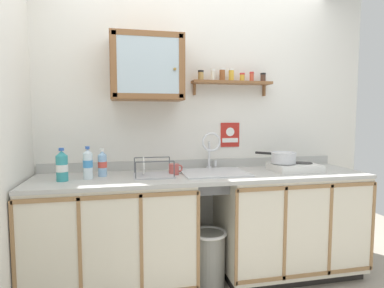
% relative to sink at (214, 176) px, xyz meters
% --- Properties ---
extents(back_wall, '(3.33, 0.07, 2.70)m').
position_rel_sink_xyz_m(back_wall, '(-0.09, 0.30, 0.47)').
color(back_wall, silver).
rests_on(back_wall, ground).
extents(lower_cabinet_run, '(1.25, 0.65, 0.88)m').
position_rel_sink_xyz_m(lower_cabinet_run, '(-0.83, -0.04, -0.44)').
color(lower_cabinet_run, black).
rests_on(lower_cabinet_run, ground).
extents(lower_cabinet_run_right, '(1.20, 0.65, 0.88)m').
position_rel_sink_xyz_m(lower_cabinet_run_right, '(0.66, -0.04, -0.44)').
color(lower_cabinet_run_right, black).
rests_on(lower_cabinet_run_right, ground).
extents(countertop, '(2.69, 0.67, 0.03)m').
position_rel_sink_xyz_m(countertop, '(-0.09, -0.04, 0.01)').
color(countertop, '#B2B2AD').
rests_on(countertop, lower_cabinet_run).
extents(backsplash, '(2.69, 0.02, 0.08)m').
position_rel_sink_xyz_m(backsplash, '(-0.09, 0.27, 0.07)').
color(backsplash, '#B2B2AD').
rests_on(backsplash, countertop).
extents(sink, '(0.53, 0.48, 0.47)m').
position_rel_sink_xyz_m(sink, '(0.00, 0.00, 0.00)').
color(sink, silver).
rests_on(sink, countertop).
extents(hot_plate_stove, '(0.39, 0.31, 0.07)m').
position_rel_sink_xyz_m(hot_plate_stove, '(0.71, -0.05, 0.06)').
color(hot_plate_stove, silver).
rests_on(hot_plate_stove, countertop).
extents(saucepan, '(0.30, 0.29, 0.10)m').
position_rel_sink_xyz_m(saucepan, '(0.62, -0.03, 0.14)').
color(saucepan, silver).
rests_on(saucepan, hot_plate_stove).
extents(bottle_detergent_teal_0, '(0.08, 0.08, 0.24)m').
position_rel_sink_xyz_m(bottle_detergent_teal_0, '(-1.17, -0.10, 0.13)').
color(bottle_detergent_teal_0, teal).
rests_on(bottle_detergent_teal_0, countertop).
extents(bottle_water_clear_1, '(0.07, 0.07, 0.25)m').
position_rel_sink_xyz_m(bottle_water_clear_1, '(-1.00, -0.06, 0.14)').
color(bottle_water_clear_1, silver).
rests_on(bottle_water_clear_1, countertop).
extents(bottle_water_blue_2, '(0.07, 0.07, 0.22)m').
position_rel_sink_xyz_m(bottle_water_blue_2, '(-0.90, 0.04, 0.12)').
color(bottle_water_blue_2, '#8CB7E0').
rests_on(bottle_water_blue_2, countertop).
extents(dish_rack, '(0.31, 0.28, 0.16)m').
position_rel_sink_xyz_m(dish_rack, '(-0.51, -0.05, 0.05)').
color(dish_rack, '#B2B2B7').
rests_on(dish_rack, countertop).
extents(mug, '(0.12, 0.08, 0.09)m').
position_rel_sink_xyz_m(mug, '(-0.34, -0.01, 0.07)').
color(mug, '#B24C47').
rests_on(mug, countertop).
extents(wall_cabinet, '(0.58, 0.33, 0.53)m').
position_rel_sink_xyz_m(wall_cabinet, '(-0.53, 0.12, 0.89)').
color(wall_cabinet, brown).
extents(spice_shelf, '(0.73, 0.14, 0.23)m').
position_rel_sink_xyz_m(spice_shelf, '(0.22, 0.21, 0.82)').
color(spice_shelf, brown).
extents(warning_sign, '(0.18, 0.01, 0.22)m').
position_rel_sink_xyz_m(warning_sign, '(0.23, 0.27, 0.32)').
color(warning_sign, '#B2261E').
extents(trash_bin, '(0.29, 0.29, 0.45)m').
position_rel_sink_xyz_m(trash_bin, '(-0.07, -0.12, -0.65)').
color(trash_bin, gray).
rests_on(trash_bin, ground).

